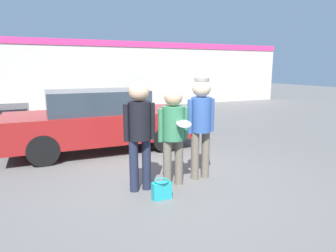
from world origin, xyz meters
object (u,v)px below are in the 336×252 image
person_middle_with_frisbee (173,128)px  shrub (138,97)px  person_right (201,118)px  person_left (139,125)px  handbag (162,190)px  parked_car_near (100,120)px

person_middle_with_frisbee → shrub: (2.64, 10.34, -0.44)m
shrub → person_right: bearing=-101.3°
person_left → handbag: size_ratio=5.91×
person_right → handbag: 1.53m
person_right → handbag: bearing=-150.4°
person_right → shrub: size_ratio=1.59×
parked_car_near → handbag: bearing=-84.7°
person_middle_with_frisbee → handbag: (-0.41, -0.46, -0.88)m
person_right → person_left: bearing=-174.9°
person_middle_with_frisbee → person_right: bearing=10.5°
person_left → shrub: person_left is taller
person_middle_with_frisbee → person_left: bearing=179.6°
person_right → shrub: person_right is taller
person_right → person_middle_with_frisbee: bearing=-169.5°
person_right → handbag: size_ratio=6.00×
person_middle_with_frisbee → person_right: size_ratio=0.92×
person_middle_with_frisbee → parked_car_near: bearing=104.1°
shrub → handbag: 11.23m
person_left → person_middle_with_frisbee: bearing=-0.4°
parked_car_near → shrub: parked_car_near is taller
person_middle_with_frisbee → handbag: 1.07m
person_middle_with_frisbee → shrub: person_middle_with_frisbee is taller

